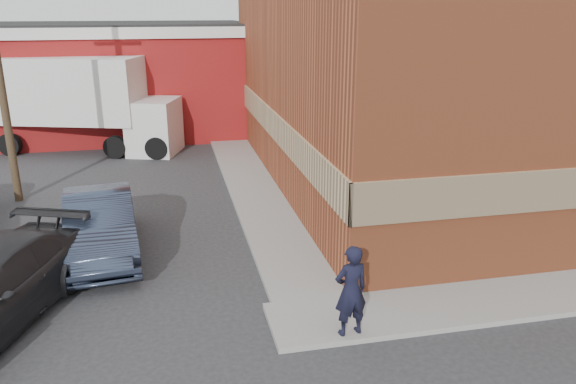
{
  "coord_description": "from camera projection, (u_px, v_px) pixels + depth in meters",
  "views": [
    {
      "loc": [
        -2.3,
        -10.91,
        6.4
      ],
      "look_at": [
        0.62,
        2.47,
        1.85
      ],
      "focal_mm": 35.0,
      "sensor_mm": 36.0,
      "label": 1
    }
  ],
  "objects": [
    {
      "name": "ground",
      "position": [
        285.0,
        306.0,
        12.6
      ],
      "size": [
        90.0,
        90.0,
        0.0
      ],
      "primitive_type": "plane",
      "color": "#28282B",
      "rests_on": "ground"
    },
    {
      "name": "man",
      "position": [
        351.0,
        291.0,
        11.03
      ],
      "size": [
        0.76,
        0.56,
        1.91
      ],
      "primitive_type": "imported",
      "rotation": [
        0.0,
        0.0,
        3.3
      ],
      "color": "black",
      "rests_on": "sidewalk_south"
    },
    {
      "name": "box_truck",
      "position": [
        86.0,
        98.0,
        25.25
      ],
      "size": [
        9.03,
        5.08,
        4.27
      ],
      "rotation": [
        0.0,
        0.0,
        -0.31
      ],
      "color": "silver",
      "rests_on": "ground"
    },
    {
      "name": "sidewalk_west",
      "position": [
        251.0,
        184.0,
        21.05
      ],
      "size": [
        1.8,
        18.0,
        0.12
      ],
      "primitive_type": "cube",
      "color": "gray",
      "rests_on": "ground"
    },
    {
      "name": "sedan",
      "position": [
        100.0,
        225.0,
        15.0
      ],
      "size": [
        2.32,
        5.22,
        1.67
      ],
      "primitive_type": "imported",
      "rotation": [
        0.0,
        0.0,
        0.11
      ],
      "color": "#2B3448",
      "rests_on": "ground"
    },
    {
      "name": "brick_building",
      "position": [
        455.0,
        54.0,
        21.18
      ],
      "size": [
        14.25,
        18.25,
        9.36
      ],
      "color": "#A44C2A",
      "rests_on": "ground"
    },
    {
      "name": "warehouse",
      "position": [
        91.0,
        79.0,
        29.05
      ],
      "size": [
        16.3,
        8.3,
        5.6
      ],
      "color": "maroon",
      "rests_on": "ground"
    }
  ]
}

